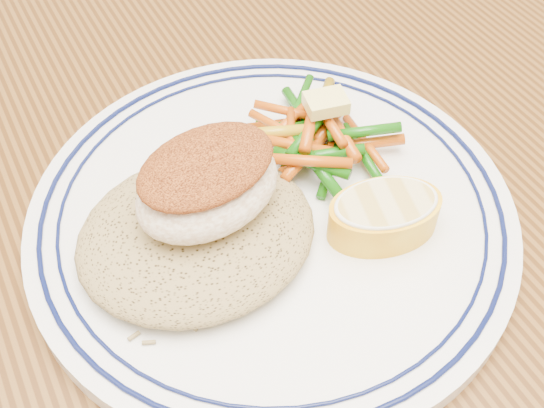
% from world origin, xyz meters
% --- Properties ---
extents(dining_table, '(1.50, 0.90, 0.75)m').
position_xyz_m(dining_table, '(0.00, 0.00, 0.65)').
color(dining_table, '#45270D').
rests_on(dining_table, ground).
extents(plate, '(0.30, 0.30, 0.02)m').
position_xyz_m(plate, '(0.04, -0.04, 0.76)').
color(plate, white).
rests_on(plate, dining_table).
extents(rice_pilaf, '(0.14, 0.12, 0.03)m').
position_xyz_m(rice_pilaf, '(-0.01, -0.04, 0.78)').
color(rice_pilaf, olive).
rests_on(rice_pilaf, plate).
extents(fish_fillet, '(0.10, 0.08, 0.04)m').
position_xyz_m(fish_fillet, '(-0.00, -0.04, 0.81)').
color(fish_fillet, white).
rests_on(fish_fillet, rice_pilaf).
extents(vegetable_pile, '(0.11, 0.11, 0.03)m').
position_xyz_m(vegetable_pile, '(0.09, -0.01, 0.78)').
color(vegetable_pile, '#B44709').
rests_on(vegetable_pile, plate).
extents(butter_pat, '(0.03, 0.02, 0.01)m').
position_xyz_m(butter_pat, '(0.10, -0.00, 0.80)').
color(butter_pat, '#FAEB7A').
rests_on(butter_pat, vegetable_pile).
extents(lemon_wedge, '(0.08, 0.07, 0.03)m').
position_xyz_m(lemon_wedge, '(0.09, -0.09, 0.78)').
color(lemon_wedge, yellow).
rests_on(lemon_wedge, plate).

